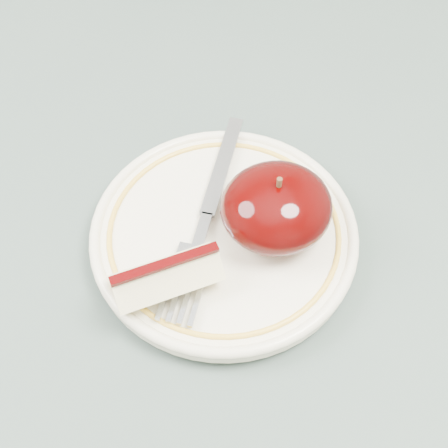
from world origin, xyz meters
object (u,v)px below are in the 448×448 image
object	(u,v)px
table	(125,341)
apple_half	(276,207)
fork	(207,216)
plate	(224,234)

from	to	relation	value
table	apple_half	world-z (taller)	apple_half
table	fork	size ratio (longest dim) A/B	4.97
plate	apple_half	bearing A→B (deg)	-11.44
table	plate	xyz separation A→B (m)	(0.10, 0.02, 0.10)
table	fork	bearing A→B (deg)	19.95
apple_half	fork	world-z (taller)	apple_half
plate	fork	distance (m)	0.02
table	fork	world-z (taller)	fork
table	plate	distance (m)	0.14
table	apple_half	xyz separation A→B (m)	(0.13, 0.01, 0.13)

